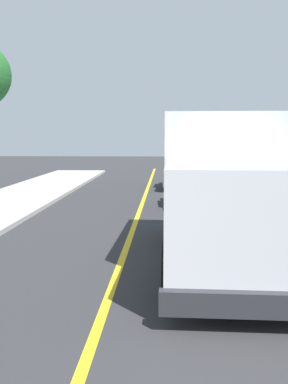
% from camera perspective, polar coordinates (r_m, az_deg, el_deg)
% --- Properties ---
extents(centre_line_yellow, '(0.16, 56.00, 0.01)m').
position_cam_1_polar(centre_line_yellow, '(10.66, -2.62, -8.04)').
color(centre_line_yellow, gold).
rests_on(centre_line_yellow, ground).
extents(box_truck, '(2.61, 7.25, 3.20)m').
position_cam_1_polar(box_truck, '(10.24, 9.59, 1.29)').
color(box_truck, silver).
rests_on(box_truck, ground).
extents(parked_car_near, '(2.02, 4.48, 1.67)m').
position_cam_1_polar(parked_car_near, '(17.81, 6.48, 0.61)').
color(parked_car_near, '#2D4793').
rests_on(parked_car_near, ground).
extents(parked_car_mid, '(1.98, 4.47, 1.67)m').
position_cam_1_polar(parked_car_mid, '(24.43, 4.69, 2.36)').
color(parked_car_mid, '#4C564C').
rests_on(parked_car_mid, ground).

